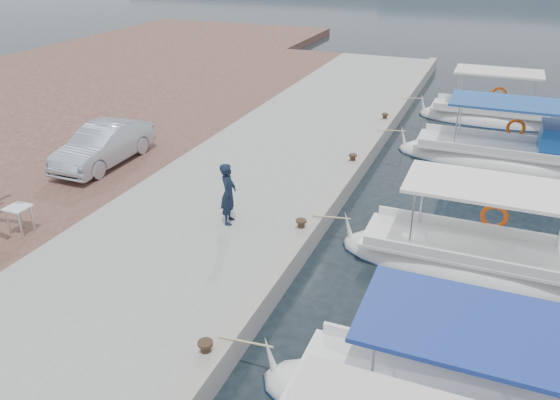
# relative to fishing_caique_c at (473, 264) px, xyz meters

# --- Properties ---
(ground) EXTENTS (400.00, 400.00, 0.00)m
(ground) POSITION_rel_fishing_caique_c_xyz_m (-3.88, -2.17, -0.13)
(ground) COLOR black
(ground) RESTS_ON ground
(concrete_quay) EXTENTS (6.00, 40.00, 0.50)m
(concrete_quay) POSITION_rel_fishing_caique_c_xyz_m (-6.88, 2.83, 0.12)
(concrete_quay) COLOR gray
(concrete_quay) RESTS_ON ground
(quay_curb) EXTENTS (0.44, 40.00, 0.12)m
(quay_curb) POSITION_rel_fishing_caique_c_xyz_m (-4.10, 2.83, 0.43)
(quay_curb) COLOR gray
(quay_curb) RESTS_ON concrete_quay
(cobblestone_strip) EXTENTS (4.00, 40.00, 0.50)m
(cobblestone_strip) POSITION_rel_fishing_caique_c_xyz_m (-11.88, 2.83, 0.12)
(cobblestone_strip) COLOR #50322A
(cobblestone_strip) RESTS_ON ground
(fishing_caique_c) EXTENTS (6.59, 2.15, 2.83)m
(fishing_caique_c) POSITION_rel_fishing_caique_c_xyz_m (0.00, 0.00, 0.00)
(fishing_caique_c) COLOR silver
(fishing_caique_c) RESTS_ON ground
(fishing_caique_d) EXTENTS (7.42, 2.35, 2.83)m
(fishing_caique_d) POSITION_rel_fishing_caique_c_xyz_m (0.52, 7.66, 0.06)
(fishing_caique_d) COLOR silver
(fishing_caique_d) RESTS_ON ground
(fishing_caique_e) EXTENTS (5.91, 2.10, 2.83)m
(fishing_caique_e) POSITION_rel_fishing_caique_c_xyz_m (-0.34, 12.58, 0.00)
(fishing_caique_e) COLOR silver
(fishing_caique_e) RESTS_ON ground
(mooring_bollards) EXTENTS (0.28, 20.28, 0.33)m
(mooring_bollards) POSITION_rel_fishing_caique_c_xyz_m (-4.23, -0.67, 0.57)
(mooring_bollards) COLOR black
(mooring_bollards) RESTS_ON concrete_quay
(fisherman) EXTENTS (0.53, 0.68, 1.66)m
(fisherman) POSITION_rel_fishing_caique_c_xyz_m (-6.16, -0.91, 1.21)
(fisherman) COLOR black
(fisherman) RESTS_ON concrete_quay
(parked_car) EXTENTS (1.43, 3.99, 1.31)m
(parked_car) POSITION_rel_fishing_caique_c_xyz_m (-11.86, 1.26, 1.03)
(parked_car) COLOR #A3AFBA
(parked_car) RESTS_ON cobblestone_strip
(folding_table) EXTENTS (0.55, 0.55, 0.73)m
(folding_table) POSITION_rel_fishing_caique_c_xyz_m (-10.81, -3.40, 0.90)
(folding_table) COLOR silver
(folding_table) RESTS_ON cobblestone_strip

